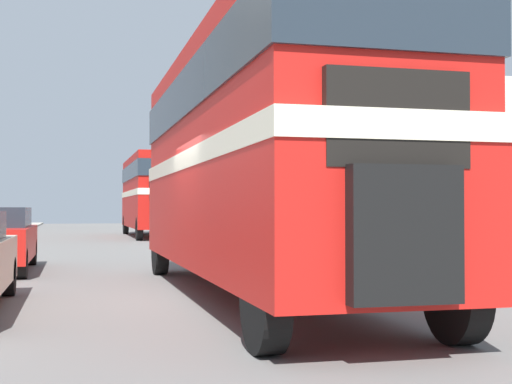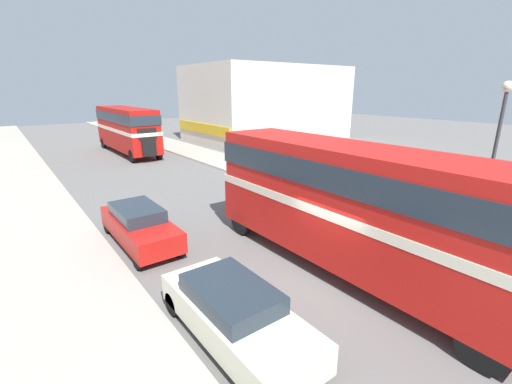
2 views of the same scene
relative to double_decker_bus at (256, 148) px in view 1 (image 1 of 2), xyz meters
The scene contains 5 objects.
ground_plane 2.57m from the double_decker_bus, 166.19° to the right, with size 120.00×120.00×0.00m, color slate.
double_decker_bus is the anchor object (origin of this frame).
bus_distant 25.69m from the double_decker_bus, 87.62° to the left, with size 2.51×10.78×4.09m.
pedestrian_walking 8.87m from the double_decker_bus, 39.21° to the left, with size 0.33×0.33×1.66m.
shop_building_block 30.95m from the double_decker_bus, 56.02° to the left, with size 17.11×11.12×8.13m.
Camera 1 is at (-2.16, -11.17, 1.45)m, focal length 50.00 mm.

